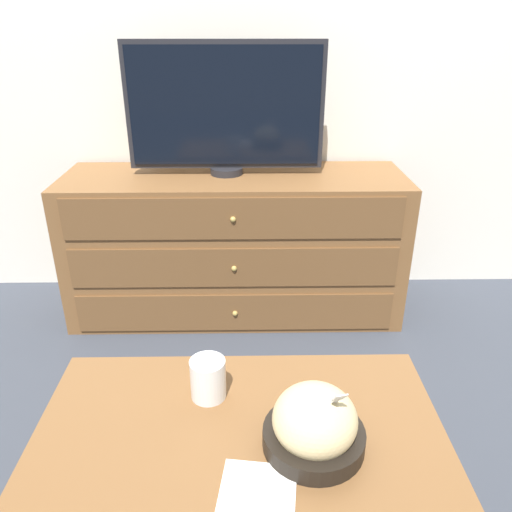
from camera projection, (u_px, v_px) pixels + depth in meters
The scene contains 8 objects.
ground_plane at pixel (262, 281), 2.75m from camera, with size 12.00×12.00×0.00m, color #383D47.
wall_back at pixel (263, 21), 2.22m from camera, with size 12.00×0.05×2.60m.
dresser at pixel (235, 245), 2.36m from camera, with size 1.53×0.50×0.68m.
tv at pixel (225, 108), 2.12m from camera, with size 0.85×0.15×0.56m.
coffee_table at pixel (240, 458), 1.12m from camera, with size 0.91×0.56×0.48m.
takeout_bowl at pixel (314, 425), 1.04m from camera, with size 0.22×0.22×0.18m.
drink_cup at pixel (208, 381), 1.18m from camera, with size 0.08×0.08×0.10m.
napkin at pixel (257, 493), 0.95m from camera, with size 0.16×0.16×0.00m.
Camera 1 is at (-0.07, -2.43, 1.30)m, focal length 35.00 mm.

